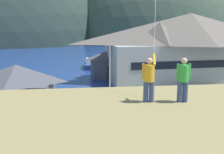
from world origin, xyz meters
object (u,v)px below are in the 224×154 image
storage_shed_near_lot (17,89)px  wharf_dock (106,66)px  parking_light_pole (110,70)px  person_kite_flyer (149,78)px  parked_car_mid_row_far (215,117)px  storage_shed_waterside (108,64)px  person_companion (183,79)px  parked_car_front_row_red (134,106)px  moored_boat_wharfside (90,65)px  harbor_lodge (190,45)px

storage_shed_near_lot → wharf_dock: storage_shed_near_lot is taller
parking_light_pole → person_kite_flyer: 20.25m
parked_car_mid_row_far → person_kite_flyer: (-9.08, -11.12, 6.08)m
parking_light_pole → storage_shed_waterside: bearing=84.9°
parking_light_pole → person_companion: person_companion is taller
parked_car_front_row_red → person_companion: (-1.15, -15.09, 6.07)m
parked_car_mid_row_far → person_kite_flyer: bearing=-129.2°
storage_shed_near_lot → person_kite_flyer: bearing=-61.4°
parked_car_front_row_red → storage_shed_near_lot: bearing=170.3°
parked_car_front_row_red → parking_light_pole: bearing=110.6°
storage_shed_near_lot → moored_boat_wharfside: 29.20m
harbor_lodge → moored_boat_wharfside: 21.43m
moored_boat_wharfside → person_companion: size_ratio=3.93×
storage_shed_waterside → person_kite_flyer: bearing=-93.1°
storage_shed_near_lot → wharf_dock: size_ratio=0.58×
parked_car_mid_row_far → parking_light_pole: bearing=133.9°
storage_shed_waterside → parked_car_front_row_red: 19.62m
storage_shed_near_lot → person_companion: bearing=-58.4°
parked_car_front_row_red → person_kite_flyer: (-2.46, -14.93, 6.08)m
wharf_dock → person_kite_flyer: 45.64m
storage_shed_near_lot → person_companion: size_ratio=4.48×
harbor_lodge → parked_car_front_row_red: 21.69m
storage_shed_waterside → person_companion: (-0.54, -34.66, 4.66)m
wharf_dock → moored_boat_wharfside: (-3.43, -0.19, 0.37)m
moored_boat_wharfside → parked_car_mid_row_far: 35.26m
harbor_lodge → parking_light_pole: 18.91m
moored_boat_wharfside → person_companion: person_companion is taller
storage_shed_waterside → parking_light_pole: bearing=-95.1°
harbor_lodge → storage_shed_waterside: (-13.32, 2.63, -3.32)m
storage_shed_near_lot → parked_car_mid_row_far: bearing=-17.6°
storage_shed_near_lot → storage_shed_waterside: size_ratio=1.20×
parked_car_mid_row_far → wharf_dock: bearing=101.2°
parked_car_mid_row_far → parking_light_pole: 12.63m
parked_car_mid_row_far → person_companion: 14.99m
harbor_lodge → storage_shed_waterside: size_ratio=4.47×
harbor_lodge → moored_boat_wharfside: size_ratio=4.27×
person_kite_flyer → parked_car_mid_row_far: bearing=50.8°
storage_shed_near_lot → parked_car_front_row_red: storage_shed_near_lot is taller
storage_shed_waterside → parked_car_front_row_red: storage_shed_waterside is taller
storage_shed_near_lot → storage_shed_waterside: bearing=57.8°
wharf_dock → parked_car_front_row_red: size_ratio=3.15×
parking_light_pole → person_kite_flyer: bearing=-91.6°
parking_light_pole → moored_boat_wharfside: bearing=93.8°
harbor_lodge → storage_shed_near_lot: 28.75m
storage_shed_near_lot → wharf_dock: bearing=67.7°
wharf_dock → person_companion: person_companion is taller
storage_shed_waterside → wharf_dock: bearing=87.2°
moored_boat_wharfside → parked_car_front_row_red: 30.16m
parked_car_mid_row_far → harbor_lodge: bearing=73.6°
moored_boat_wharfside → person_companion: 45.56m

